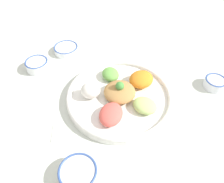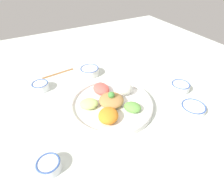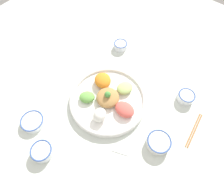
{
  "view_description": "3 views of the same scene",
  "coord_description": "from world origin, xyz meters",
  "px_view_note": "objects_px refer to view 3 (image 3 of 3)",
  "views": [
    {
      "loc": [
        0.53,
        0.14,
        0.66
      ],
      "look_at": [
        -0.02,
        -0.04,
        0.04
      ],
      "focal_mm": 35.0,
      "sensor_mm": 36.0,
      "label": 1
    },
    {
      "loc": [
        -0.64,
        0.33,
        0.63
      ],
      "look_at": [
        -0.03,
        -0.01,
        0.1
      ],
      "focal_mm": 30.0,
      "sensor_mm": 36.0,
      "label": 2
    },
    {
      "loc": [
        0.29,
        -0.36,
        0.91
      ],
      "look_at": [
        -0.01,
        0.01,
        0.1
      ],
      "focal_mm": 30.0,
      "sensor_mm": 36.0,
      "label": 3
    }
  ],
  "objects_px": {
    "rice_bowl_plain": "(186,97)",
    "sauce_bowl_far": "(159,142)",
    "rice_bowl_blue": "(121,45)",
    "chopsticks_pair_near": "(194,130)",
    "sauce_bowl_dark": "(33,121)",
    "salad_platter": "(108,99)",
    "serving_spoon_main": "(128,155)",
    "sauce_bowl_red": "(42,151)"
  },
  "relations": [
    {
      "from": "rice_bowl_plain",
      "to": "sauce_bowl_far",
      "type": "xyz_separation_m",
      "value": [
        0.02,
        -0.31,
        0.0
      ]
    },
    {
      "from": "rice_bowl_blue",
      "to": "chopsticks_pair_near",
      "type": "bearing_deg",
      "value": -18.37
    },
    {
      "from": "rice_bowl_blue",
      "to": "chopsticks_pair_near",
      "type": "xyz_separation_m",
      "value": [
        0.63,
        -0.21,
        -0.02
      ]
    },
    {
      "from": "sauce_bowl_dark",
      "to": "chopsticks_pair_near",
      "type": "relative_size",
      "value": 0.56
    },
    {
      "from": "salad_platter",
      "to": "sauce_bowl_far",
      "type": "bearing_deg",
      "value": -4.92
    },
    {
      "from": "sauce_bowl_dark",
      "to": "serving_spoon_main",
      "type": "relative_size",
      "value": 0.92
    },
    {
      "from": "sauce_bowl_dark",
      "to": "rice_bowl_plain",
      "type": "bearing_deg",
      "value": 48.82
    },
    {
      "from": "rice_bowl_blue",
      "to": "serving_spoon_main",
      "type": "xyz_separation_m",
      "value": [
        0.44,
        -0.51,
        -0.02
      ]
    },
    {
      "from": "salad_platter",
      "to": "sauce_bowl_red",
      "type": "bearing_deg",
      "value": -98.9
    },
    {
      "from": "sauce_bowl_far",
      "to": "chopsticks_pair_near",
      "type": "bearing_deg",
      "value": 58.29
    },
    {
      "from": "sauce_bowl_red",
      "to": "serving_spoon_main",
      "type": "relative_size",
      "value": 0.8
    },
    {
      "from": "chopsticks_pair_near",
      "to": "serving_spoon_main",
      "type": "bearing_deg",
      "value": 142.52
    },
    {
      "from": "sauce_bowl_red",
      "to": "rice_bowl_plain",
      "type": "relative_size",
      "value": 1.11
    },
    {
      "from": "sauce_bowl_dark",
      "to": "rice_bowl_blue",
      "type": "bearing_deg",
      "value": 87.51
    },
    {
      "from": "rice_bowl_blue",
      "to": "sauce_bowl_dark",
      "type": "height_order",
      "value": "rice_bowl_blue"
    },
    {
      "from": "rice_bowl_plain",
      "to": "chopsticks_pair_near",
      "type": "bearing_deg",
      "value": -46.97
    },
    {
      "from": "rice_bowl_blue",
      "to": "serving_spoon_main",
      "type": "bearing_deg",
      "value": -49.29
    },
    {
      "from": "rice_bowl_plain",
      "to": "serving_spoon_main",
      "type": "xyz_separation_m",
      "value": [
        -0.06,
        -0.44,
        -0.02
      ]
    },
    {
      "from": "sauce_bowl_far",
      "to": "sauce_bowl_red",
      "type": "bearing_deg",
      "value": -136.74
    },
    {
      "from": "sauce_bowl_dark",
      "to": "salad_platter",
      "type": "bearing_deg",
      "value": 57.17
    },
    {
      "from": "rice_bowl_plain",
      "to": "chopsticks_pair_near",
      "type": "xyz_separation_m",
      "value": [
        0.12,
        -0.13,
        -0.02
      ]
    },
    {
      "from": "salad_platter",
      "to": "sauce_bowl_far",
      "type": "xyz_separation_m",
      "value": [
        0.33,
        -0.03,
        0.0
      ]
    },
    {
      "from": "sauce_bowl_red",
      "to": "serving_spoon_main",
      "type": "bearing_deg",
      "value": 37.4
    },
    {
      "from": "sauce_bowl_dark",
      "to": "sauce_bowl_far",
      "type": "relative_size",
      "value": 1.01
    },
    {
      "from": "salad_platter",
      "to": "sauce_bowl_red",
      "type": "xyz_separation_m",
      "value": [
        -0.06,
        -0.4,
        0.0
      ]
    },
    {
      "from": "rice_bowl_blue",
      "to": "chopsticks_pair_near",
      "type": "distance_m",
      "value": 0.66
    },
    {
      "from": "salad_platter",
      "to": "chopsticks_pair_near",
      "type": "bearing_deg",
      "value": 18.15
    },
    {
      "from": "salad_platter",
      "to": "chopsticks_pair_near",
      "type": "height_order",
      "value": "salad_platter"
    },
    {
      "from": "rice_bowl_blue",
      "to": "sauce_bowl_dark",
      "type": "xyz_separation_m",
      "value": [
        -0.03,
        -0.69,
        -0.0
      ]
    },
    {
      "from": "sauce_bowl_red",
      "to": "sauce_bowl_far",
      "type": "xyz_separation_m",
      "value": [
        0.4,
        0.37,
        0.0
      ]
    },
    {
      "from": "chopsticks_pair_near",
      "to": "serving_spoon_main",
      "type": "xyz_separation_m",
      "value": [
        -0.19,
        -0.31,
        -0.0
      ]
    },
    {
      "from": "sauce_bowl_red",
      "to": "sauce_bowl_dark",
      "type": "distance_m",
      "value": 0.17
    },
    {
      "from": "sauce_bowl_dark",
      "to": "rice_bowl_plain",
      "type": "xyz_separation_m",
      "value": [
        0.54,
        0.61,
        0.01
      ]
    },
    {
      "from": "rice_bowl_plain",
      "to": "chopsticks_pair_near",
      "type": "relative_size",
      "value": 0.44
    },
    {
      "from": "salad_platter",
      "to": "serving_spoon_main",
      "type": "distance_m",
      "value": 0.3
    },
    {
      "from": "sauce_bowl_red",
      "to": "rice_bowl_plain",
      "type": "height_order",
      "value": "same"
    },
    {
      "from": "sauce_bowl_red",
      "to": "rice_bowl_blue",
      "type": "xyz_separation_m",
      "value": [
        -0.12,
        0.76,
        -0.0
      ]
    },
    {
      "from": "sauce_bowl_red",
      "to": "sauce_bowl_dark",
      "type": "height_order",
      "value": "sauce_bowl_red"
    },
    {
      "from": "rice_bowl_blue",
      "to": "sauce_bowl_far",
      "type": "bearing_deg",
      "value": -36.25
    },
    {
      "from": "sauce_bowl_far",
      "to": "sauce_bowl_dark",
      "type": "bearing_deg",
      "value": -150.82
    },
    {
      "from": "sauce_bowl_far",
      "to": "serving_spoon_main",
      "type": "height_order",
      "value": "sauce_bowl_far"
    },
    {
      "from": "salad_platter",
      "to": "sauce_bowl_far",
      "type": "relative_size",
      "value": 3.6
    }
  ]
}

